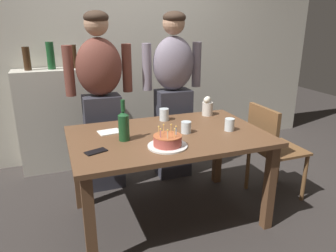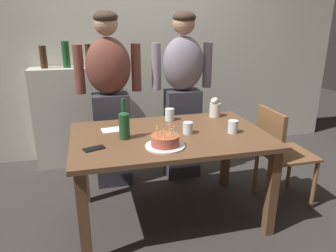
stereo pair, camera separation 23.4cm
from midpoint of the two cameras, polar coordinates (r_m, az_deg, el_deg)
ground_plane at (r=2.81m, az=2.76°, el=-15.81°), size 10.00×10.00×0.00m
back_wall at (r=3.84m, az=-3.92°, el=14.20°), size 5.20×0.10×2.60m
dining_table at (r=2.51m, az=2.98°, el=-3.56°), size 1.50×0.96×0.74m
birthday_cake at (r=2.21m, az=2.51°, el=-2.85°), size 0.28×0.28×0.15m
water_glass_near at (r=2.48m, az=6.28°, el=-0.39°), size 0.08×0.08×0.09m
water_glass_far at (r=2.56m, az=14.12°, el=-0.16°), size 0.08×0.08×0.10m
water_glass_side at (r=2.79m, az=2.70°, el=2.03°), size 0.08×0.08×0.11m
wine_bottle at (r=2.34m, az=-5.03°, el=0.40°), size 0.08×0.08×0.30m
cell_phone at (r=2.21m, az=-10.15°, el=-4.06°), size 0.16×0.12×0.01m
napkin_stack at (r=2.56m, az=-7.34°, el=-0.76°), size 0.18×0.14×0.01m
flower_vase at (r=2.94m, az=10.64°, el=3.17°), size 0.10×0.10×0.18m
person_man_bearded at (r=3.04m, az=-8.14°, el=4.78°), size 0.61×0.27×1.66m
person_woman_cardigan at (r=3.19m, az=4.76°, el=5.56°), size 0.61×0.27×1.66m
dining_chair at (r=2.97m, az=21.29°, el=-3.90°), size 0.42×0.42×0.87m
shelf_cabinet at (r=3.69m, az=-15.07°, el=1.71°), size 0.80×0.30×1.37m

